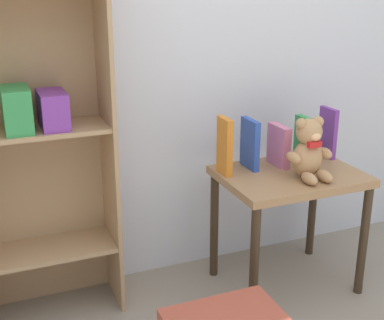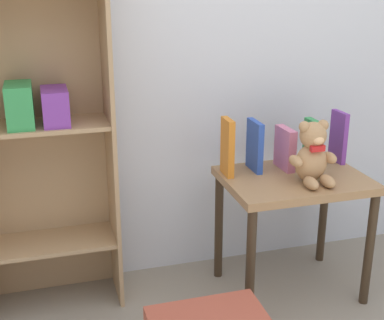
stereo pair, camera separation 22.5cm
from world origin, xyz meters
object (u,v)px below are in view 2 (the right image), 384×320
Objects in this scene: book_standing_orange at (227,147)px; book_standing_purple at (338,137)px; bookshelf_side at (37,101)px; book_standing_blue at (255,146)px; book_standing_pink at (285,148)px; display_table at (293,195)px; teddy_bear at (313,155)px; book_standing_green at (312,143)px.

book_standing_orange is 1.05× the size of book_standing_purple.
book_standing_orange is at bearing -9.69° from bookshelf_side.
book_standing_blue is 0.14m from book_standing_pink.
bookshelf_side is 6.50× the size of book_standing_orange.
book_standing_purple is at bearing 24.43° from display_table.
display_table is at bearing 114.76° from teddy_bear.
book_standing_purple is at bearing 2.44° from book_standing_pink.
display_table is 2.72× the size of book_standing_blue.
bookshelf_side is at bearing 167.35° from display_table.
bookshelf_side reaches higher than teddy_bear.
book_standing_orange is 0.42m from book_standing_green.
bookshelf_side is 1.17m from teddy_bear.
bookshelf_side reaches higher than book_standing_orange.
teddy_bear is at bearing -80.51° from book_standing_pink.
book_standing_purple is (0.42, -0.00, 0.01)m from book_standing_blue.
teddy_bear is 0.32m from book_standing_purple.
teddy_bear is (0.04, -0.08, 0.21)m from display_table.
book_standing_purple reaches higher than display_table.
book_standing_green is at bearing -178.09° from book_standing_purple.
book_standing_green reaches higher than book_standing_pink.
book_standing_blue is 0.28m from book_standing_green.
book_standing_green is at bearing 2.31° from book_standing_pink.
book_standing_green is (0.14, 0.12, 0.20)m from display_table.
book_standing_orange is (-0.28, 0.11, 0.22)m from display_table.
bookshelf_side is 1.37m from book_standing_purple.
book_standing_pink is 0.79× the size of book_standing_purple.
book_standing_blue is 1.06× the size of book_standing_green.
book_standing_pink is (-0.04, 0.19, -0.03)m from teddy_bear.
display_table is at bearing -140.60° from book_standing_green.
teddy_bear is at bearing -16.12° from bookshelf_side.
book_standing_pink reaches higher than display_table.
display_table is 0.23m from teddy_bear.
book_standing_blue is 0.94× the size of book_standing_purple.
book_standing_pink is at bearing -178.22° from book_standing_purple.
book_standing_green is at bearing -5.71° from bookshelf_side.
book_standing_green is at bearing -2.31° from book_standing_blue.
bookshelf_side is 1.10m from book_standing_pink.
book_standing_blue is at bearing 137.73° from display_table.
book_standing_pink is (0.00, 0.11, 0.18)m from display_table.
book_standing_purple reaches higher than book_standing_pink.
book_standing_orange is 0.14m from book_standing_blue.
book_standing_purple is at bearing 3.52° from book_standing_green.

